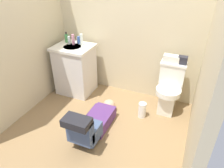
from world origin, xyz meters
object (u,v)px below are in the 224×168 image
object	(u,v)px
bottle_pink	(73,39)
faucet	(77,40)
bottle_clear	(69,40)
paper_towel_roll	(142,110)
toilet	(169,89)
person_plumber	(93,122)
vanity_cabinet	(75,69)
soap_dispenser	(67,38)
toiletry_bag	(183,60)
bottle_blue	(79,40)
tissue_box	(172,59)
bottle_white	(82,39)

from	to	relation	value
bottle_pink	faucet	bearing A→B (deg)	66.41
bottle_clear	paper_towel_roll	bearing A→B (deg)	-12.87
toilet	faucet	xyz separation A→B (m)	(-1.54, 0.07, 0.50)
faucet	bottle_clear	size ratio (longest dim) A/B	0.78
toilet	person_plumber	distance (m)	1.21
vanity_cabinet	soap_dispenser	bearing A→B (deg)	147.65
paper_towel_roll	vanity_cabinet	bearing A→B (deg)	168.47
toiletry_bag	soap_dispenser	distance (m)	1.84
vanity_cabinet	person_plumber	bearing A→B (deg)	-48.13
vanity_cabinet	toilet	bearing A→B (deg)	2.47
toiletry_bag	bottle_blue	bearing A→B (deg)	-179.31
soap_dispenser	bottle_clear	size ratio (longest dim) A/B	1.29
vanity_cabinet	toiletry_bag	distance (m)	1.70
tissue_box	bottle_blue	distance (m)	1.47
faucet	paper_towel_roll	world-z (taller)	faucet
soap_dispenser	bottle_blue	xyz separation A→B (m)	(0.22, 0.02, -0.01)
toiletry_bag	soap_dispenser	bearing A→B (deg)	-178.86
person_plumber	toiletry_bag	distance (m)	1.48
person_plumber	bottle_white	bearing A→B (deg)	124.56
soap_dispenser	paper_towel_roll	world-z (taller)	soap_dispenser
vanity_cabinet	bottle_clear	distance (m)	0.48
faucet	tissue_box	distance (m)	1.50
toilet	toiletry_bag	bearing A→B (deg)	40.77
person_plumber	bottle_blue	size ratio (longest dim) A/B	9.12
toilet	soap_dispenser	distance (m)	1.81
toilet	bottle_clear	xyz separation A→B (m)	(-1.64, -0.01, 0.52)
faucet	soap_dispenser	bearing A→B (deg)	-173.99
person_plumber	bottle_clear	bearing A→B (deg)	133.69
faucet	toiletry_bag	bearing A→B (deg)	0.58
toiletry_bag	bottle_blue	distance (m)	1.62
faucet	bottle_pink	distance (m)	0.08
toiletry_bag	bottle_clear	distance (m)	1.75
person_plumber	bottle_pink	bearing A→B (deg)	130.80
paper_towel_roll	person_plumber	bearing A→B (deg)	-131.09
faucet	bottle_blue	size ratio (longest dim) A/B	0.86
toilet	tissue_box	xyz separation A→B (m)	(-0.05, 0.09, 0.43)
bottle_clear	bottle_blue	bearing A→B (deg)	33.35
tissue_box	bottle_white	xyz separation A→B (m)	(-1.39, -0.05, 0.11)
paper_towel_roll	bottle_pink	bearing A→B (deg)	165.83
bottle_pink	paper_towel_roll	size ratio (longest dim) A/B	0.70
bottle_pink	paper_towel_roll	xyz separation A→B (m)	(1.27, -0.32, -0.78)
tissue_box	person_plumber	bearing A→B (deg)	-127.51
tissue_box	soap_dispenser	distance (m)	1.69
soap_dispenser	paper_towel_roll	xyz separation A→B (m)	(1.43, -0.37, -0.77)
toilet	faucet	size ratio (longest dim) A/B	7.50
toiletry_bag	vanity_cabinet	bearing A→B (deg)	-174.55
faucet	bottle_blue	distance (m)	0.03
person_plumber	toilet	bearing A→B (deg)	48.14
person_plumber	bottle_white	xyz separation A→B (m)	(-0.64, 0.93, 0.73)
tissue_box	faucet	bearing A→B (deg)	-179.37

